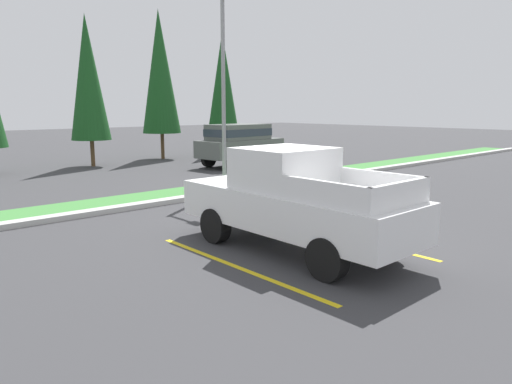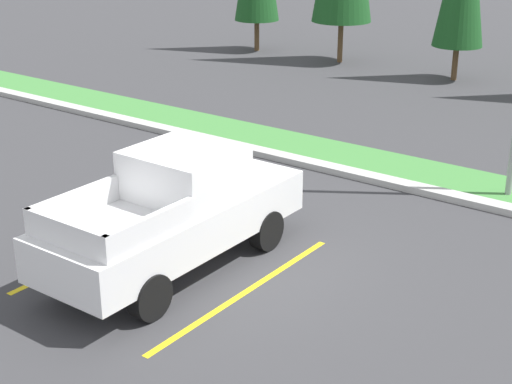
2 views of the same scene
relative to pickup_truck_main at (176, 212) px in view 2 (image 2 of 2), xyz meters
The scene contains 6 objects.
ground_plane 1.45m from the pickup_truck_main, 58.88° to the left, with size 120.00×120.00×0.00m, color #38383A.
parking_line_near 1.87m from the pickup_truck_main, behind, with size 0.12×4.80×0.01m, color yellow.
parking_line_far 1.87m from the pickup_truck_main, ahead, with size 0.12×4.80×0.01m, color yellow.
curb_strip 5.97m from the pickup_truck_main, 84.90° to the left, with size 56.00×0.40×0.15m, color #B2B2AD.
grass_median 7.06m from the pickup_truck_main, 85.70° to the left, with size 56.00×1.80×0.06m, color #42843D.
pickup_truck_main is the anchor object (origin of this frame).
Camera 2 is at (7.92, -9.97, 6.23)m, focal length 54.42 mm.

